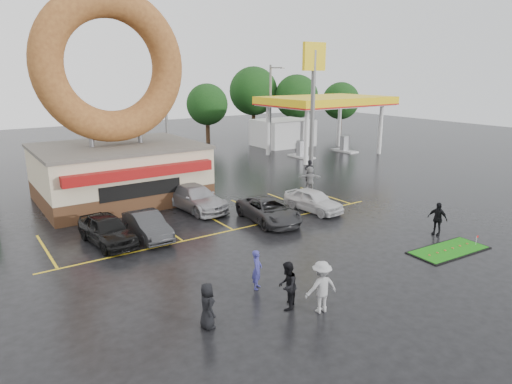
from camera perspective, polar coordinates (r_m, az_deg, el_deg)
ground at (r=22.28m, az=1.77°, el=-7.19°), size 120.00×120.00×0.00m
donut_shop at (r=31.27m, az=-17.08°, el=7.06°), size 10.20×8.70×13.50m
gas_station at (r=49.72m, az=6.30°, el=9.40°), size 12.30×13.65×5.90m
shell_sign at (r=38.18m, az=7.18°, el=13.27°), size 2.20×0.36×10.60m
streetlight_mid at (r=41.08m, az=-11.12°, el=9.59°), size 0.40×2.21×9.00m
streetlight_right at (r=47.92m, az=1.86°, el=10.57°), size 0.40×2.21×9.00m
tree_far_a at (r=60.39m, az=5.08°, el=11.79°), size 5.60×5.60×8.00m
tree_far_b at (r=62.95m, az=10.55°, el=11.13°), size 4.90×4.90×7.00m
tree_far_c at (r=61.18m, az=-0.32°, el=12.50°), size 6.30×6.30×9.00m
tree_far_d at (r=55.40m, az=-6.13°, el=10.82°), size 4.90×4.90×7.00m
car_black at (r=23.93m, az=-18.10°, el=-4.48°), size 2.20×4.50×1.48m
car_dgrey at (r=24.24m, az=-13.43°, el=-4.08°), size 1.43×4.04×1.33m
car_silver at (r=28.58m, az=-7.58°, el=-0.71°), size 2.65×5.40×1.51m
car_grey at (r=26.08m, az=1.60°, el=-2.31°), size 2.70×5.00×1.33m
car_white at (r=28.23m, az=7.17°, el=-1.03°), size 2.01×4.17×1.37m
person_blue at (r=18.22m, az=0.13°, el=-9.65°), size 0.69×0.68×1.60m
person_blackjkt at (r=16.78m, az=3.93°, el=-11.60°), size 1.10×1.08×1.79m
person_hoodie at (r=16.67m, az=8.18°, el=-11.65°), size 1.35×0.93×1.92m
person_bystander at (r=15.74m, az=-6.12°, el=-13.96°), size 0.57×0.82×1.60m
person_cameraman at (r=25.75m, az=21.73°, el=-3.11°), size 0.63×1.10×1.77m
person_walker_near at (r=32.98m, az=6.75°, el=1.68°), size 1.72×1.27×1.80m
person_walker_far at (r=34.45m, az=6.68°, el=2.40°), size 0.85×0.83×1.97m
putting_green at (r=23.97m, az=22.96°, el=-6.70°), size 4.22×2.01×0.52m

